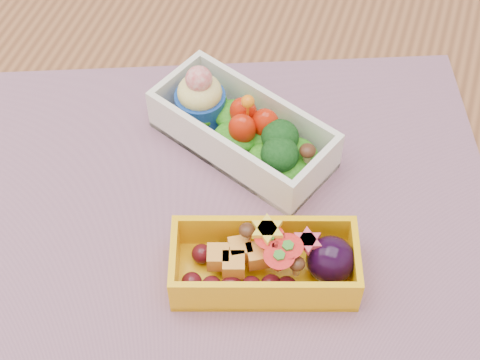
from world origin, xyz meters
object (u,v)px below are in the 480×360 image
(table, at_px, (265,268))
(bento_yellow, at_px, (269,262))
(bento_white, at_px, (242,129))
(placemat, at_px, (230,208))

(table, xyz_separation_m, bento_yellow, (0.02, -0.06, 0.12))
(table, xyz_separation_m, bento_white, (-0.05, 0.07, 0.13))
(bento_yellow, bearing_deg, placemat, 114.55)
(table, distance_m, bento_yellow, 0.14)
(placemat, relative_size, bento_white, 2.54)
(placemat, height_order, bento_yellow, bento_yellow)
(bento_white, bearing_deg, bento_yellow, -41.80)
(bento_yellow, bearing_deg, table, 88.53)
(placemat, distance_m, bento_yellow, 0.08)
(placemat, bearing_deg, table, 11.77)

